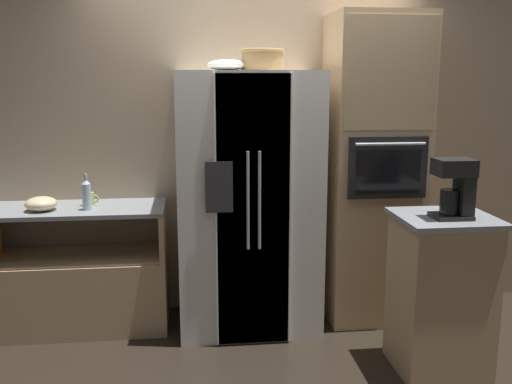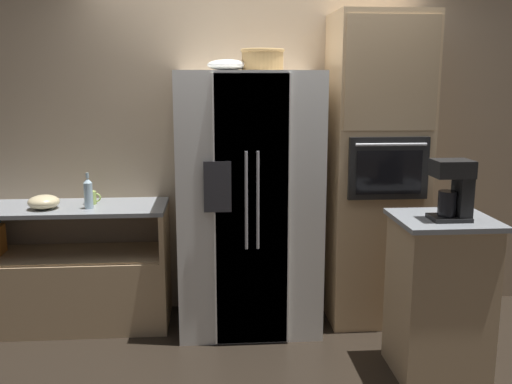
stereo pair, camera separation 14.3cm
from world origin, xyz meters
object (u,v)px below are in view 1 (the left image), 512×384
Objects in this scene: wall_oven at (373,170)px; bottle_tall at (87,194)px; mug at (89,199)px; refrigerator at (248,202)px; wicker_basket at (262,59)px; mixing_bowl at (41,204)px; fruit_bowl at (227,65)px; coffee_maker at (457,186)px.

bottle_tall is at bearing -178.19° from wall_oven.
bottle_tall is 2.20× the size of mug.
wicker_basket is at bearing -23.07° from refrigerator.
wall_oven is at bearing 4.13° from refrigerator.
mixing_bowl is (-0.30, -0.13, 0.00)m from mug.
fruit_bowl is 1.27× the size of mixing_bowl.
fruit_bowl is at bearing 175.50° from wicker_basket.
mixing_bowl is (-1.45, 0.01, 0.02)m from refrigerator.
fruit_bowl is 1.08× the size of bottle_tall.
bottle_tall is (-0.99, 0.03, -0.88)m from fruit_bowl.
fruit_bowl reaches higher than mug.
mug is 2.52m from coffee_maker.
wicker_basket reaches higher than coffee_maker.
refrigerator is at bearing -0.48° from mixing_bowl.
coffee_maker is (1.15, -0.87, 0.26)m from refrigerator.
refrigerator is 1.15m from mug.
wicker_basket is at bearing -8.61° from mug.
wall_oven is at bearing -2.13° from mug.
bottle_tall is (-1.23, 0.04, -0.92)m from wicker_basket.
mug is (-1.24, 0.19, -0.99)m from wicker_basket.
wall_oven reaches higher than bottle_tall.
mixing_bowl is (-2.39, -0.06, -0.18)m from wall_oven.
refrigerator reaches higher than mixing_bowl.
coffee_maker is at bearing -18.85° from mixing_bowl.
wicker_basket is 1.83m from mixing_bowl.
coffee_maker reaches higher than bottle_tall.
refrigerator reaches higher than coffee_maker.
wall_oven is at bearing 7.40° from wicker_basket.
mixing_bowl reaches higher than mug.
refrigerator is 0.82× the size of wall_oven.
mixing_bowl is at bearing 179.52° from refrigerator.
bottle_tall is at bearing 179.86° from refrigerator.
mug is 0.53× the size of mixing_bowl.
wall_oven is at bearing 4.80° from fruit_bowl.
refrigerator is at bearing 156.93° from wicker_basket.
wall_oven is 8.88× the size of bottle_tall.
mixing_bowl is (-1.30, 0.04, -0.95)m from fruit_bowl.
fruit_bowl is 1.39m from mug.
coffee_maker is (1.29, -0.85, -0.71)m from fruit_bowl.
wall_oven is 2.10m from mug.
wicker_basket reaches higher than bottle_tall.
coffee_maker is (2.29, -1.02, 0.24)m from mug.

